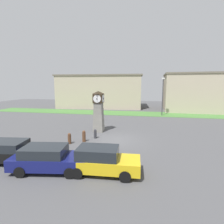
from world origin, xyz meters
TOP-DOWN VIEW (x-y plane):
  - ground_plane at (0.00, 0.00)m, footprint 89.58×89.58m
  - clock_tower at (-2.44, 2.69)m, footprint 1.32×1.45m
  - bollard_near_tower at (-3.84, -1.96)m, footprint 0.30×0.30m
  - bollard_mid_row at (-2.78, -1.13)m, footprint 0.32×0.32m
  - bollard_far_row at (-2.05, 0.06)m, footprint 0.28×0.28m
  - car_navy_sedan at (-6.10, -6.23)m, footprint 4.50×2.40m
  - car_near_tower at (-2.89, -6.86)m, footprint 4.81×2.55m
  - car_by_building at (0.34, -6.55)m, footprint 4.38×2.04m
  - street_lamp_far_side at (5.45, 15.02)m, footprint 0.50×0.24m
  - warehouse_blue_far at (-8.26, 25.74)m, footprint 20.28×12.36m
  - storefront_low_left at (12.06, 22.63)m, footprint 11.86×10.05m
  - grass_verge_far at (-1.26, 16.42)m, footprint 53.75×5.51m

SIDE VIEW (x-z plane):
  - ground_plane at x=0.00m, z-range 0.00..0.00m
  - grass_verge_far at x=-1.26m, z-range 0.00..0.04m
  - bollard_far_row at x=-2.05m, z-range 0.01..0.94m
  - bollard_near_tower at x=-3.84m, z-range 0.01..0.98m
  - bollard_mid_row at x=-2.78m, z-range 0.01..1.06m
  - car_navy_sedan at x=-6.10m, z-range 0.02..1.47m
  - car_near_tower at x=-2.89m, z-range 0.02..1.55m
  - car_by_building at x=0.34m, z-range 0.01..1.59m
  - clock_tower at x=-2.44m, z-range 0.00..4.55m
  - street_lamp_far_side at x=5.45m, z-range 0.50..6.97m
  - warehouse_blue_far at x=-8.26m, z-range 0.01..7.60m
  - storefront_low_left at x=12.06m, z-range 0.01..7.61m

